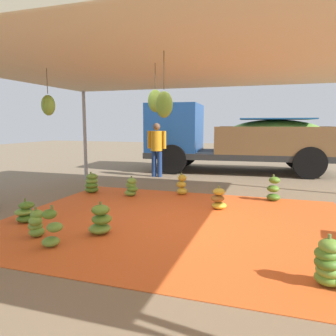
% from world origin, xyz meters
% --- Properties ---
extents(ground_plane, '(40.00, 40.00, 0.00)m').
position_xyz_m(ground_plane, '(0.00, 3.00, 0.00)').
color(ground_plane, '#7F6B51').
extents(tarp_orange, '(5.81, 4.74, 0.01)m').
position_xyz_m(tarp_orange, '(0.00, 0.00, 0.01)').
color(tarp_orange, '#E05B23').
rests_on(tarp_orange, ground).
extents(tent_canopy, '(8.00, 7.00, 2.71)m').
position_xyz_m(tent_canopy, '(-0.01, -0.09, 2.63)').
color(tent_canopy, '#9EA0A5').
rests_on(tent_canopy, ground).
extents(banana_bunch_0, '(0.44, 0.46, 0.52)m').
position_xyz_m(banana_bunch_0, '(-2.59, 1.62, 0.23)').
color(banana_bunch_0, '#518428').
rests_on(banana_bunch_0, tarp_orange).
extents(banana_bunch_1, '(0.44, 0.44, 0.41)m').
position_xyz_m(banana_bunch_1, '(-2.41, -0.83, 0.17)').
color(banana_bunch_1, '#477523').
rests_on(banana_bunch_1, tarp_orange).
extents(banana_bunch_2, '(0.35, 0.36, 0.58)m').
position_xyz_m(banana_bunch_2, '(-1.25, -1.63, 0.25)').
color(banana_bunch_2, '#6B9E38').
rests_on(banana_bunch_2, tarp_orange).
extents(banana_bunch_3, '(0.46, 0.43, 0.50)m').
position_xyz_m(banana_bunch_3, '(-0.87, -0.97, 0.22)').
color(banana_bunch_3, '#75A83D').
rests_on(banana_bunch_3, tarp_orange).
extents(banana_bunch_4, '(0.39, 0.41, 0.55)m').
position_xyz_m(banana_bunch_4, '(2.18, -1.67, 0.25)').
color(banana_bunch_4, '#60932D').
rests_on(banana_bunch_4, tarp_orange).
extents(banana_bunch_5, '(0.34, 0.33, 0.52)m').
position_xyz_m(banana_bunch_5, '(-0.43, 2.09, 0.23)').
color(banana_bunch_5, gold).
rests_on(banana_bunch_5, tarp_orange).
extents(banana_bunch_6, '(0.28, 0.28, 0.45)m').
position_xyz_m(banana_bunch_6, '(-1.72, -1.39, 0.20)').
color(banana_bunch_6, '#6B9E38').
rests_on(banana_bunch_6, tarp_orange).
extents(banana_bunch_7, '(0.41, 0.41, 0.47)m').
position_xyz_m(banana_bunch_7, '(0.62, 1.04, 0.20)').
color(banana_bunch_7, gold).
rests_on(banana_bunch_7, tarp_orange).
extents(banana_bunch_8, '(0.41, 0.41, 0.58)m').
position_xyz_m(banana_bunch_8, '(1.65, 2.10, 0.26)').
color(banana_bunch_8, '#477523').
rests_on(banana_bunch_8, tarp_orange).
extents(banana_bunch_9, '(0.38, 0.35, 0.47)m').
position_xyz_m(banana_bunch_9, '(-1.51, 1.58, 0.21)').
color(banana_bunch_9, '#6B9E38').
rests_on(banana_bunch_9, tarp_orange).
extents(cargo_truck_main, '(6.56, 2.95, 2.40)m').
position_xyz_m(cargo_truck_main, '(0.23, 6.45, 1.22)').
color(cargo_truck_main, '#2D2D2D').
rests_on(cargo_truck_main, ground).
extents(worker_0, '(0.63, 0.38, 1.72)m').
position_xyz_m(worker_0, '(-1.92, 4.45, 1.00)').
color(worker_0, navy).
rests_on(worker_0, ground).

